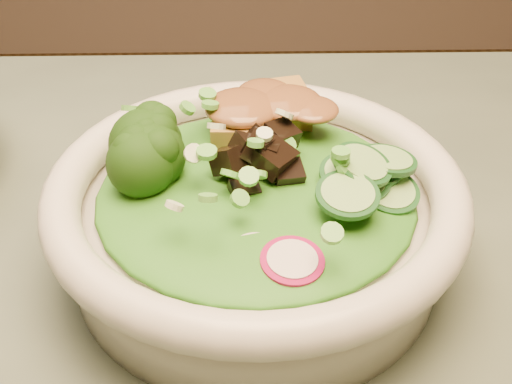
{
  "coord_description": "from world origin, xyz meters",
  "views": [
    {
      "loc": [
        0.11,
        -0.27,
        1.07
      ],
      "look_at": [
        0.11,
        0.09,
        0.81
      ],
      "focal_mm": 50.0,
      "sensor_mm": 36.0,
      "label": 1
    }
  ],
  "objects": [
    {
      "name": "mushroom_heap",
      "position": [
        0.11,
        0.1,
        0.82
      ],
      "size": [
        0.08,
        0.08,
        0.04
      ],
      "primitive_type": null,
      "rotation": [
        0.0,
        0.0,
        0.16
      ],
      "color": "black",
      "rests_on": "salad_bowl"
    },
    {
      "name": "lettuce_bed",
      "position": [
        0.11,
        0.09,
        0.81
      ],
      "size": [
        0.2,
        0.2,
        0.02
      ],
      "primitive_type": "ellipsoid",
      "color": "#236B16",
      "rests_on": "salad_bowl"
    },
    {
      "name": "radish_slices",
      "position": [
        0.11,
        0.02,
        0.81
      ],
      "size": [
        0.11,
        0.05,
        0.02
      ],
      "primitive_type": null,
      "rotation": [
        0.0,
        0.0,
        0.16
      ],
      "color": "#930B44",
      "rests_on": "salad_bowl"
    },
    {
      "name": "cucumber_slices",
      "position": [
        0.18,
        0.08,
        0.82
      ],
      "size": [
        0.08,
        0.08,
        0.03
      ],
      "primitive_type": null,
      "rotation": [
        0.0,
        0.0,
        0.16
      ],
      "color": "#8EC56D",
      "rests_on": "salad_bowl"
    },
    {
      "name": "broccoli_florets",
      "position": [
        0.05,
        0.09,
        0.82
      ],
      "size": [
        0.09,
        0.08,
        0.04
      ],
      "primitive_type": null,
      "rotation": [
        0.0,
        0.0,
        0.16
      ],
      "color": "black",
      "rests_on": "salad_bowl"
    },
    {
      "name": "scallion_garnish",
      "position": [
        0.11,
        0.09,
        0.83
      ],
      "size": [
        0.19,
        0.19,
        0.02
      ],
      "primitive_type": null,
      "color": "#5BB13E",
      "rests_on": "salad_bowl"
    },
    {
      "name": "peanut_sauce",
      "position": [
        0.12,
        0.15,
        0.83
      ],
      "size": [
        0.07,
        0.05,
        0.02
      ],
      "primitive_type": "ellipsoid",
      "color": "brown",
      "rests_on": "tofu_cubes"
    },
    {
      "name": "tofu_cubes",
      "position": [
        0.12,
        0.15,
        0.82
      ],
      "size": [
        0.1,
        0.07,
        0.03
      ],
      "primitive_type": null,
      "rotation": [
        0.0,
        0.0,
        0.16
      ],
      "color": "#A07035",
      "rests_on": "salad_bowl"
    },
    {
      "name": "salad_bowl",
      "position": [
        0.11,
        0.09,
        0.79
      ],
      "size": [
        0.26,
        0.26,
        0.07
      ],
      "rotation": [
        0.0,
        0.0,
        0.16
      ],
      "color": "beige",
      "rests_on": "dining_table"
    }
  ]
}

